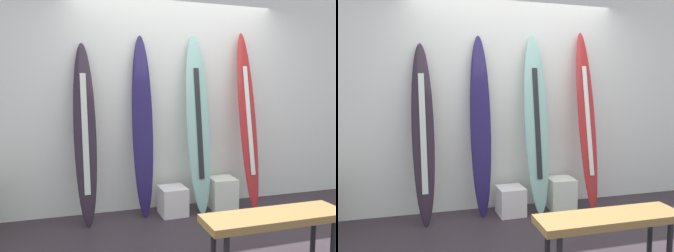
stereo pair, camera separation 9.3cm
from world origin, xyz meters
The scene contains 9 objects.
ground centered at (0.00, 0.00, -0.02)m, with size 8.00×8.00×0.04m, color #32292E.
wall_back centered at (0.00, 1.30, 1.40)m, with size 7.20×0.20×2.80m, color white.
surfboard_charcoal centered at (-1.10, 0.97, 0.98)m, with size 0.26×0.43×1.96m.
surfboard_navy centered at (-0.46, 1.02, 1.04)m, with size 0.24×0.33×2.07m.
surfboard_seafoam centered at (0.20, 0.98, 1.06)m, with size 0.30×0.42×2.11m.
surfboard_crimson centered at (0.83, 0.92, 1.07)m, with size 0.23×0.49×2.16m.
display_block_left centered at (-0.13, 0.92, 0.16)m, with size 0.31×0.31×0.32m.
display_block_center centered at (0.51, 0.94, 0.19)m, with size 0.32×0.32×0.38m.
bench centered at (0.29, -0.45, 0.41)m, with size 1.18×0.32×0.47m.
Camera 1 is at (-1.20, -2.57, 1.42)m, focal length 34.57 mm.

